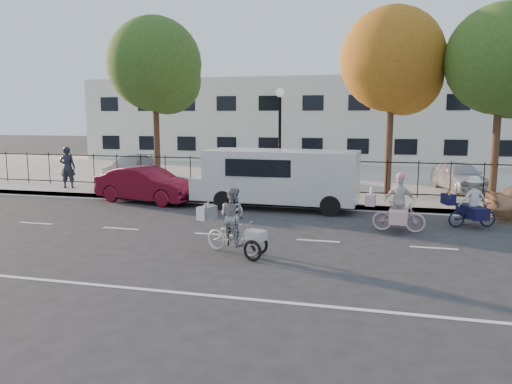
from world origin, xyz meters
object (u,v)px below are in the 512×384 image
(white_van, at_px, (279,176))
(red_sedan, at_px, (147,185))
(unicorn_bike, at_px, (398,210))
(lot_car_d, at_px, (460,176))
(lot_car_a, at_px, (131,167))
(lamppost, at_px, (280,122))
(lot_car_c, at_px, (253,167))
(zebra_trike, at_px, (233,228))
(pedestrian, at_px, (68,167))
(lot_car_b, at_px, (239,167))
(bull_bike, at_px, (472,207))

(white_van, height_order, red_sedan, white_van)
(unicorn_bike, xyz_separation_m, lot_car_d, (2.77, 8.06, 0.14))
(lot_car_a, relative_size, lot_car_d, 1.08)
(unicorn_bike, distance_m, lot_car_d, 8.52)
(unicorn_bike, xyz_separation_m, lot_car_a, (-13.22, 8.52, 0.08))
(lamppost, relative_size, white_van, 0.71)
(unicorn_bike, bearing_deg, lot_car_c, 40.47)
(red_sedan, bearing_deg, unicorn_bike, -94.87)
(lot_car_c, bearing_deg, unicorn_bike, -53.54)
(zebra_trike, distance_m, lot_car_d, 13.33)
(lot_car_c, xyz_separation_m, lot_car_d, (9.58, -1.15, -0.05))
(red_sedan, bearing_deg, pedestrian, 82.22)
(lamppost, bearing_deg, red_sedan, -154.61)
(lot_car_c, bearing_deg, zebra_trike, -77.57)
(pedestrian, relative_size, lot_car_a, 0.46)
(pedestrian, distance_m, lot_car_d, 17.34)
(lot_car_b, bearing_deg, lot_car_d, -6.37)
(unicorn_bike, relative_size, lot_car_b, 0.40)
(zebra_trike, relative_size, unicorn_bike, 1.10)
(unicorn_bike, relative_size, white_van, 0.29)
(bull_bike, bearing_deg, lamppost, 40.05)
(unicorn_bike, bearing_deg, lot_car_d, -14.96)
(red_sedan, bearing_deg, white_van, -78.24)
(unicorn_bike, height_order, lot_car_c, unicorn_bike)
(lamppost, height_order, red_sedan, lamppost)
(lot_car_b, distance_m, lot_car_c, 0.77)
(lamppost, xyz_separation_m, lot_car_c, (-2.20, 4.09, -2.28))
(red_sedan, bearing_deg, lot_car_d, -55.06)
(red_sedan, height_order, lot_car_b, red_sedan)
(white_van, relative_size, lot_car_d, 1.62)
(white_van, xyz_separation_m, red_sedan, (-5.29, 0.00, -0.49))
(bull_bike, height_order, lot_car_d, bull_bike)
(lamppost, bearing_deg, bull_bike, -29.88)
(zebra_trike, height_order, unicorn_bike, unicorn_bike)
(bull_bike, bearing_deg, white_van, 55.68)
(lot_car_d, bearing_deg, white_van, -157.59)
(pedestrian, distance_m, lot_car_b, 8.20)
(lot_car_a, bearing_deg, red_sedan, -54.93)
(lot_car_b, bearing_deg, lamppost, -54.29)
(lot_car_b, bearing_deg, lot_car_c, -7.90)
(bull_bike, relative_size, red_sedan, 0.42)
(lot_car_a, bearing_deg, lot_car_c, 7.81)
(zebra_trike, relative_size, red_sedan, 0.46)
(pedestrian, bearing_deg, unicorn_bike, 145.89)
(white_van, xyz_separation_m, lot_car_c, (-2.64, 6.39, -0.35))
(red_sedan, bearing_deg, lot_car_a, 45.15)
(zebra_trike, distance_m, unicorn_bike, 5.28)
(lot_car_a, distance_m, lot_car_d, 15.99)
(zebra_trike, xyz_separation_m, lot_car_b, (-3.54, 12.74, 0.12))
(lot_car_c, bearing_deg, lamppost, -61.76)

